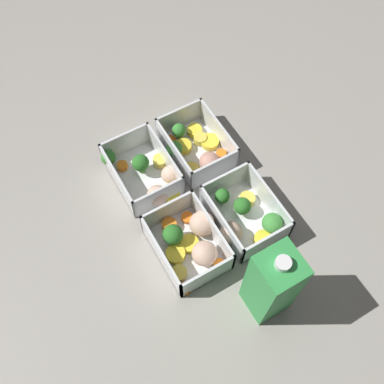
{
  "coord_description": "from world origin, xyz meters",
  "views": [
    {
      "loc": [
        0.37,
        -0.21,
        0.81
      ],
      "look_at": [
        0.0,
        0.0,
        0.02
      ],
      "focal_mm": 42.0,
      "sensor_mm": 36.0,
      "label": 1
    }
  ],
  "objects_px": {
    "container_near_right": "(191,241)",
    "juice_carton": "(272,284)",
    "container_near_left": "(146,174)",
    "container_far_right": "(245,217)",
    "container_far_left": "(196,148)"
  },
  "relations": [
    {
      "from": "container_near_left",
      "to": "container_far_right",
      "type": "bearing_deg",
      "value": 33.7
    },
    {
      "from": "container_near_left",
      "to": "container_near_right",
      "type": "bearing_deg",
      "value": 1.6
    },
    {
      "from": "container_near_right",
      "to": "container_far_right",
      "type": "xyz_separation_m",
      "value": [
        0.01,
        0.12,
        0.0
      ]
    },
    {
      "from": "container_far_left",
      "to": "container_near_right",
      "type": "bearing_deg",
      "value": -32.54
    },
    {
      "from": "juice_carton",
      "to": "container_near_right",
      "type": "bearing_deg",
      "value": -158.22
    },
    {
      "from": "container_near_right",
      "to": "juice_carton",
      "type": "bearing_deg",
      "value": 21.78
    },
    {
      "from": "container_near_left",
      "to": "container_near_right",
      "type": "height_order",
      "value": "same"
    },
    {
      "from": "juice_carton",
      "to": "container_near_left",
      "type": "bearing_deg",
      "value": -168.47
    },
    {
      "from": "container_far_right",
      "to": "container_far_left",
      "type": "bearing_deg",
      "value": -179.83
    },
    {
      "from": "container_near_left",
      "to": "container_near_right",
      "type": "relative_size",
      "value": 1.1
    },
    {
      "from": "container_near_left",
      "to": "container_far_left",
      "type": "distance_m",
      "value": 0.12
    },
    {
      "from": "container_near_left",
      "to": "container_far_right",
      "type": "distance_m",
      "value": 0.22
    },
    {
      "from": "container_near_right",
      "to": "juice_carton",
      "type": "distance_m",
      "value": 0.18
    },
    {
      "from": "container_near_left",
      "to": "juice_carton",
      "type": "distance_m",
      "value": 0.34
    },
    {
      "from": "container_near_left",
      "to": "juice_carton",
      "type": "relative_size",
      "value": 0.86
    }
  ]
}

